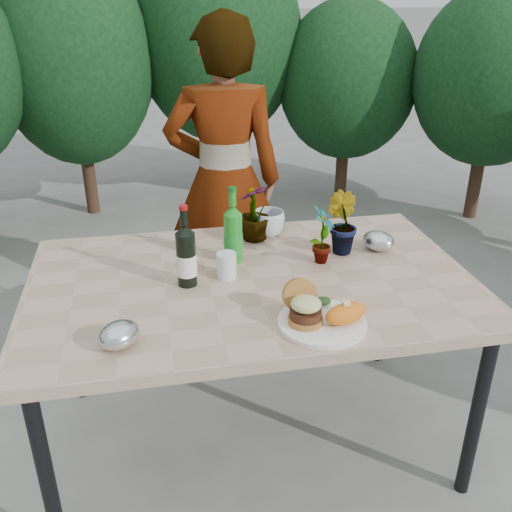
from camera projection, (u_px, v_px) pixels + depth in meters
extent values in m
plane|color=slate|center=(252.00, 436.00, 2.39)|extent=(80.00, 80.00, 0.00)
cube|color=tan|center=(252.00, 284.00, 2.07)|extent=(1.60, 1.00, 0.04)
cylinder|color=black|center=(47.00, 478.00, 1.74)|extent=(0.05, 0.05, 0.71)
cylinder|color=black|center=(477.00, 415.00, 1.99)|extent=(0.05, 0.05, 0.71)
cylinder|color=black|center=(72.00, 329.00, 2.48)|extent=(0.05, 0.05, 0.71)
cylinder|color=black|center=(383.00, 297.00, 2.73)|extent=(0.05, 0.05, 0.71)
cylinder|color=#382316|center=(91.00, 187.00, 4.63)|extent=(0.10, 0.10, 0.42)
ellipsoid|color=#15411B|center=(74.00, 61.00, 4.20)|extent=(1.17, 1.17, 1.55)
cylinder|color=#382316|center=(221.00, 168.00, 4.98)|extent=(0.10, 0.10, 0.50)
ellipsoid|color=#15411B|center=(218.00, 37.00, 4.52)|extent=(1.33, 1.33, 1.65)
cylinder|color=#382316|center=(341.00, 178.00, 4.92)|extent=(0.10, 0.10, 0.38)
ellipsoid|color=#15411B|center=(348.00, 80.00, 4.56)|extent=(1.11, 1.11, 1.25)
cylinder|color=#382316|center=(474.00, 190.00, 4.54)|extent=(0.10, 0.10, 0.44)
ellipsoid|color=#15411B|center=(494.00, 76.00, 4.15)|extent=(1.16, 1.16, 1.31)
cylinder|color=white|center=(322.00, 323.00, 1.79)|extent=(0.28, 0.28, 0.01)
cylinder|color=#B7722D|center=(305.00, 320.00, 1.77)|extent=(0.11, 0.11, 0.02)
cylinder|color=#472314|center=(306.00, 314.00, 1.76)|extent=(0.10, 0.10, 0.02)
ellipsoid|color=beige|center=(306.00, 304.00, 1.74)|extent=(0.10, 0.10, 0.04)
cylinder|color=#B7722D|center=(300.00, 295.00, 1.81)|extent=(0.11, 0.06, 0.11)
ellipsoid|color=orange|center=(346.00, 313.00, 1.76)|extent=(0.17, 0.12, 0.06)
ellipsoid|color=olive|center=(314.00, 303.00, 1.86)|extent=(0.04, 0.04, 0.02)
ellipsoid|color=#193814|center=(323.00, 301.00, 1.87)|extent=(0.06, 0.04, 0.03)
cylinder|color=black|center=(186.00, 259.00, 1.99)|extent=(0.07, 0.07, 0.20)
cylinder|color=white|center=(187.00, 264.00, 1.99)|extent=(0.07, 0.07, 0.08)
cone|color=black|center=(185.00, 229.00, 1.94)|extent=(0.07, 0.07, 0.03)
cylinder|color=black|center=(184.00, 217.00, 1.92)|extent=(0.03, 0.03, 0.06)
cylinder|color=maroon|center=(183.00, 208.00, 1.90)|extent=(0.03, 0.03, 0.01)
cylinder|color=#18861D|center=(233.00, 238.00, 2.16)|extent=(0.07, 0.07, 0.19)
cylinder|color=#198C26|center=(233.00, 243.00, 2.17)|extent=(0.07, 0.07, 0.08)
cone|color=#18861D|center=(233.00, 210.00, 2.11)|extent=(0.07, 0.07, 0.03)
cylinder|color=#18861D|center=(232.00, 198.00, 2.09)|extent=(0.03, 0.03, 0.06)
cylinder|color=#0C5919|center=(232.00, 189.00, 2.07)|extent=(0.03, 0.03, 0.01)
cylinder|color=silver|center=(227.00, 265.00, 2.06)|extent=(0.07, 0.07, 0.09)
imported|color=#255C1F|center=(322.00, 235.00, 2.13)|extent=(0.13, 0.15, 0.23)
imported|color=#21581E|center=(341.00, 223.00, 2.22)|extent=(0.15, 0.16, 0.24)
imported|color=#1E511B|center=(255.00, 212.00, 2.33)|extent=(0.19, 0.19, 0.24)
imported|color=silver|center=(269.00, 223.00, 2.40)|extent=(0.14, 0.14, 0.11)
ellipsoid|color=#B9BBC0|center=(119.00, 335.00, 1.67)|extent=(0.17, 0.17, 0.08)
ellipsoid|color=silver|center=(378.00, 241.00, 2.27)|extent=(0.17, 0.17, 0.08)
imported|color=#98694C|center=(224.00, 182.00, 2.88)|extent=(0.63, 0.45, 1.62)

